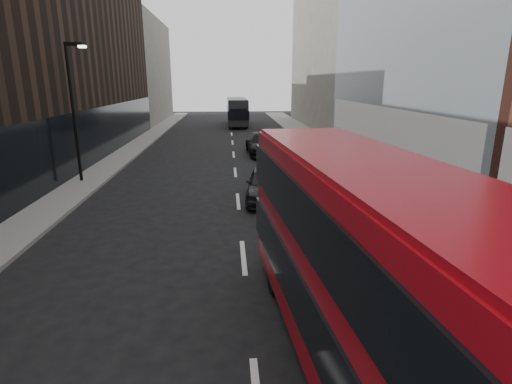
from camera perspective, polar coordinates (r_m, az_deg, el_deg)
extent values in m
cube|color=slate|center=(29.97, 11.36, 5.24)|extent=(3.00, 80.00, 0.15)
cube|color=slate|center=(29.88, -18.77, 4.69)|extent=(2.00, 80.00, 0.15)
cube|color=silver|center=(26.46, 17.32, 7.51)|extent=(0.35, 21.00, 3.80)
cube|color=#66605A|center=(49.05, 10.63, 19.66)|extent=(5.00, 24.00, 18.00)
cube|color=black|center=(35.26, -23.49, 17.13)|extent=(5.00, 24.00, 14.00)
cube|color=#66605A|center=(56.54, -16.03, 16.23)|extent=(5.00, 20.00, 13.00)
cylinder|color=black|center=(22.89, -24.60, 10.08)|extent=(0.16, 0.16, 7.00)
cube|color=black|center=(22.77, -24.62, 18.67)|extent=(0.90, 0.15, 0.18)
cube|color=#FFF2CC|center=(22.63, -23.58, 18.50)|extent=(0.35, 0.22, 0.12)
cube|color=maroon|center=(7.28, 15.59, -10.59)|extent=(3.02, 10.04, 3.60)
cube|color=black|center=(7.55, 15.26, -14.59)|extent=(3.14, 10.10, 0.99)
cube|color=black|center=(6.92, 16.16, -3.55)|extent=(3.14, 10.10, 0.99)
cube|color=black|center=(11.82, 5.73, -2.18)|extent=(1.91, 0.23, 1.26)
cube|color=maroon|center=(6.69, 16.73, 3.63)|extent=(2.90, 9.64, 0.12)
cylinder|color=black|center=(10.46, 2.73, -12.03)|extent=(0.34, 0.92, 0.90)
cylinder|color=black|center=(10.98, 12.94, -11.05)|extent=(0.34, 0.92, 0.90)
cube|color=black|center=(49.81, -2.72, 11.50)|extent=(2.34, 9.96, 2.80)
cube|color=black|center=(49.83, -2.71, 11.29)|extent=(2.47, 10.01, 0.99)
cube|color=black|center=(44.83, -2.50, 10.99)|extent=(1.92, 0.10, 1.27)
cube|color=black|center=(54.81, -2.90, 11.82)|extent=(1.92, 0.10, 1.27)
cube|color=black|center=(49.73, -2.74, 13.14)|extent=(2.25, 9.56, 0.12)
cylinder|color=black|center=(53.07, -3.89, 10.31)|extent=(0.28, 0.91, 0.90)
cylinder|color=black|center=(53.13, -1.74, 10.34)|extent=(0.28, 0.91, 0.90)
cylinder|color=black|center=(46.74, -3.78, 9.60)|extent=(0.28, 0.91, 0.90)
cylinder|color=black|center=(46.81, -1.35, 9.64)|extent=(0.28, 0.91, 0.90)
imported|color=black|center=(18.26, 1.51, 1.19)|extent=(2.27, 4.63, 1.52)
imported|color=gray|center=(28.58, 5.59, 6.35)|extent=(1.79, 4.61, 1.50)
imported|color=black|center=(29.90, 0.91, 6.91)|extent=(2.43, 5.53, 1.58)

